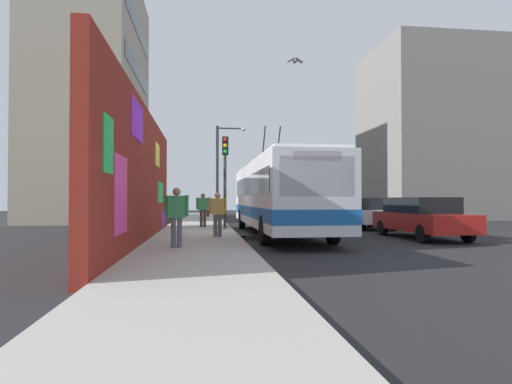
# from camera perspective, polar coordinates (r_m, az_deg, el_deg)

# --- Properties ---
(ground_plane) EXTENTS (80.00, 80.00, 0.00)m
(ground_plane) POSITION_cam_1_polar(r_m,az_deg,el_deg) (18.14, -2.91, -5.76)
(ground_plane) COLOR #232326
(sidewalk_slab) EXTENTS (48.00, 3.20, 0.15)m
(sidewalk_slab) POSITION_cam_1_polar(r_m,az_deg,el_deg) (18.09, -8.00, -5.53)
(sidewalk_slab) COLOR #ADA8A0
(sidewalk_slab) RESTS_ON ground_plane
(graffiti_wall) EXTENTS (14.73, 0.32, 4.52)m
(graffiti_wall) POSITION_cam_1_polar(r_m,az_deg,el_deg) (14.54, -15.07, 2.01)
(graffiti_wall) COLOR maroon
(graffiti_wall) RESTS_ON ground_plane
(building_far_left) EXTENTS (12.33, 6.22, 17.48)m
(building_far_left) POSITION_cam_1_polar(r_m,az_deg,el_deg) (33.09, -21.20, 11.69)
(building_far_left) COLOR #9E937F
(building_far_left) RESTS_ON ground_plane
(building_far_right) EXTENTS (8.64, 9.96, 13.39)m
(building_far_right) POSITION_cam_1_polar(r_m,az_deg,el_deg) (36.61, 23.16, 7.23)
(building_far_right) COLOR gray
(building_far_right) RESTS_ON ground_plane
(city_bus) EXTENTS (12.57, 2.58, 4.87)m
(city_bus) POSITION_cam_1_polar(r_m,az_deg,el_deg) (17.88, 2.96, -0.30)
(city_bus) COLOR silver
(city_bus) RESTS_ON ground_plane
(parked_car_red) EXTENTS (4.88, 1.91, 1.58)m
(parked_car_red) POSITION_cam_1_polar(r_m,az_deg,el_deg) (17.40, 21.53, -3.14)
(parked_car_red) COLOR #B21E19
(parked_car_red) RESTS_ON ground_plane
(parked_car_white) EXTENTS (4.19, 1.84, 1.58)m
(parked_car_white) POSITION_cam_1_polar(r_m,az_deg,el_deg) (22.35, 14.76, -2.70)
(parked_car_white) COLOR white
(parked_car_white) RESTS_ON ground_plane
(parked_car_dark_gray) EXTENTS (4.66, 1.93, 1.58)m
(parked_car_dark_gray) POSITION_cam_1_polar(r_m,az_deg,el_deg) (27.32, 10.60, -2.39)
(parked_car_dark_gray) COLOR #38383D
(parked_car_dark_gray) RESTS_ON ground_plane
(pedestrian_midblock) EXTENTS (0.22, 0.67, 1.66)m
(pedestrian_midblock) POSITION_cam_1_polar(r_m,az_deg,el_deg) (20.79, -7.23, -2.05)
(pedestrian_midblock) COLOR #3F3326
(pedestrian_midblock) RESTS_ON sidewalk_slab
(pedestrian_at_curb) EXTENTS (0.22, 0.73, 1.61)m
(pedestrian_at_curb) POSITION_cam_1_polar(r_m,az_deg,el_deg) (15.34, -5.29, -2.57)
(pedestrian_at_curb) COLOR #595960
(pedestrian_at_curb) RESTS_ON sidewalk_slab
(pedestrian_near_wall) EXTENTS (0.23, 0.68, 1.69)m
(pedestrian_near_wall) POSITION_cam_1_polar(r_m,az_deg,el_deg) (12.05, -10.76, -2.71)
(pedestrian_near_wall) COLOR #595960
(pedestrian_near_wall) RESTS_ON sidewalk_slab
(traffic_light) EXTENTS (0.49, 0.28, 4.26)m
(traffic_light) POSITION_cam_1_polar(r_m,az_deg,el_deg) (19.39, -4.22, 3.45)
(traffic_light) COLOR #2D382D
(traffic_light) RESTS_ON sidewalk_slab
(street_lamp) EXTENTS (0.44, 1.88, 6.04)m
(street_lamp) POSITION_cam_1_polar(r_m,az_deg,el_deg) (26.80, -4.78, 3.62)
(street_lamp) COLOR #4C4C51
(street_lamp) RESTS_ON sidewalk_slab
(flying_pigeons) EXTENTS (0.35, 3.27, 3.34)m
(flying_pigeons) POSITION_cam_1_polar(r_m,az_deg,el_deg) (15.19, -0.18, 23.26)
(flying_pigeons) COLOR gray
(curbside_puddle) EXTENTS (2.15, 2.15, 0.00)m
(curbside_puddle) POSITION_cam_1_polar(r_m,az_deg,el_deg) (16.39, -0.32, -6.27)
(curbside_puddle) COLOR black
(curbside_puddle) RESTS_ON ground_plane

